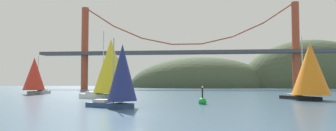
% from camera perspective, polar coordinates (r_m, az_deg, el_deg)
% --- Properties ---
extents(ground_plane, '(360.00, 360.00, 0.00)m').
position_cam_1_polar(ground_plane, '(28.73, -6.73, -8.91)').
color(ground_plane, '#385670').
extents(headland_center, '(73.92, 44.00, 31.30)m').
position_cam_1_polar(headland_center, '(162.87, 5.89, -3.99)').
color(headland_center, '#425138').
rests_on(headland_center, ground_plane).
extents(headland_right, '(70.45, 44.00, 47.73)m').
position_cam_1_polar(headland_right, '(171.43, 24.65, -3.69)').
color(headland_right, '#425138').
rests_on(headland_right, ground_plane).
extents(suspension_bridge, '(119.20, 6.00, 33.63)m').
position_cam_1_polar(suspension_bridge, '(123.63, 3.37, 2.84)').
color(suspension_bridge, '#A34228').
rests_on(suspension_bridge, ground_plane).
extents(sailboat_blue_spinnaker, '(9.20, 6.24, 10.56)m').
position_cam_1_polar(sailboat_blue_spinnaker, '(81.89, -9.40, -1.50)').
color(sailboat_blue_spinnaker, '#B7B2A8').
rests_on(sailboat_blue_spinnaker, ground_plane).
extents(sailboat_orange_sail, '(7.84, 9.96, 10.37)m').
position_cam_1_polar(sailboat_orange_sail, '(54.94, 24.45, -0.66)').
color(sailboat_orange_sail, black).
rests_on(sailboat_orange_sail, ground_plane).
extents(sailboat_navy_sail, '(6.99, 5.05, 8.01)m').
position_cam_1_polar(sailboat_navy_sail, '(35.64, -8.54, -1.73)').
color(sailboat_navy_sail, navy).
rests_on(sailboat_navy_sail, ground_plane).
extents(sailboat_yellow_sail, '(10.42, 8.38, 11.68)m').
position_cam_1_polar(sailboat_yellow_sail, '(53.39, -10.51, -0.37)').
color(sailboat_yellow_sail, white).
rests_on(sailboat_yellow_sail, ground_plane).
extents(sailboat_scarlet_sail, '(5.18, 8.58, 9.11)m').
position_cam_1_polar(sailboat_scarlet_sail, '(80.15, -23.14, -1.56)').
color(sailboat_scarlet_sail, '#B7B2A8').
rests_on(sailboat_scarlet_sail, ground_plane).
extents(channel_buoy, '(1.10, 1.10, 2.64)m').
position_cam_1_polar(channel_buoy, '(42.03, 6.31, -6.51)').
color(channel_buoy, green).
rests_on(channel_buoy, ground_plane).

